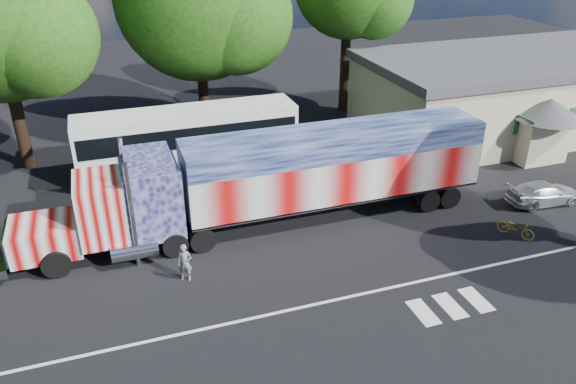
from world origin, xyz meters
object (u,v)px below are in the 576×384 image
object	(u,v)px
semi_truck	(280,177)
parked_car	(544,193)
coach_bus	(188,140)
bicycle	(516,228)
woman	(185,263)

from	to	relation	value
semi_truck	parked_car	bearing A→B (deg)	-10.45
semi_truck	coach_bus	size ratio (longest dim) A/B	1.80
parked_car	bicycle	bearing A→B (deg)	127.24
parked_car	woman	xyz separation A→B (m)	(-18.86, -0.65, 0.25)
semi_truck	woman	size ratio (longest dim) A/B	13.69
bicycle	woman	bearing A→B (deg)	141.82
semi_truck	coach_bus	world-z (taller)	semi_truck
coach_bus	bicycle	distance (m)	18.18
coach_bus	woman	distance (m)	11.16
woman	bicycle	xyz separation A→B (m)	(15.25, -1.63, -0.36)
coach_bus	bicycle	bearing A→B (deg)	-43.76
coach_bus	parked_car	distance (m)	19.64
parked_car	bicycle	distance (m)	4.28
coach_bus	woman	bearing A→B (deg)	-101.18
semi_truck	bicycle	bearing A→B (deg)	-25.58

